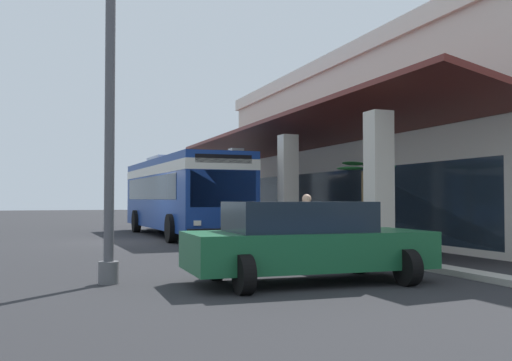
# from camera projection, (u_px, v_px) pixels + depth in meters

# --- Properties ---
(ground) EXTENTS (120.00, 120.00, 0.00)m
(ground) POSITION_uv_depth(u_px,v_px,m) (330.00, 237.00, 23.15)
(ground) COLOR #262628
(curb_strip) EXTENTS (27.12, 0.50, 0.12)m
(curb_strip) POSITION_uv_depth(u_px,v_px,m) (261.00, 237.00, 22.16)
(curb_strip) COLOR #9E998E
(curb_strip) RESTS_ON ground
(plaza_building) EXTENTS (22.90, 17.07, 7.29)m
(plaza_building) POSITION_uv_depth(u_px,v_px,m) (465.00, 151.00, 25.57)
(plaza_building) COLOR beige
(plaza_building) RESTS_ON ground
(transit_bus) EXTENTS (11.28, 3.06, 3.34)m
(transit_bus) POSITION_uv_depth(u_px,v_px,m) (181.00, 191.00, 23.92)
(transit_bus) COLOR navy
(transit_bus) RESTS_ON ground
(parked_sedan_green) EXTENTS (2.53, 4.45, 1.47)m
(parked_sedan_green) POSITION_uv_depth(u_px,v_px,m) (305.00, 241.00, 10.50)
(parked_sedan_green) COLOR #195933
(parked_sedan_green) RESTS_ON ground
(pedestrian) EXTENTS (0.51, 0.48, 1.63)m
(pedestrian) POSITION_uv_depth(u_px,v_px,m) (307.00, 225.00, 13.33)
(pedestrian) COLOR #38383D
(pedestrian) RESTS_ON ground
(potted_palm) EXTENTS (1.75, 1.91, 2.63)m
(potted_palm) POSITION_uv_depth(u_px,v_px,m) (365.00, 230.00, 16.84)
(potted_palm) COLOR #4C4742
(potted_palm) RESTS_ON ground
(lot_light_pole) EXTENTS (0.60, 0.60, 7.57)m
(lot_light_pole) POSITION_uv_depth(u_px,v_px,m) (110.00, 59.00, 10.49)
(lot_light_pole) COLOR #59595B
(lot_light_pole) RESTS_ON ground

